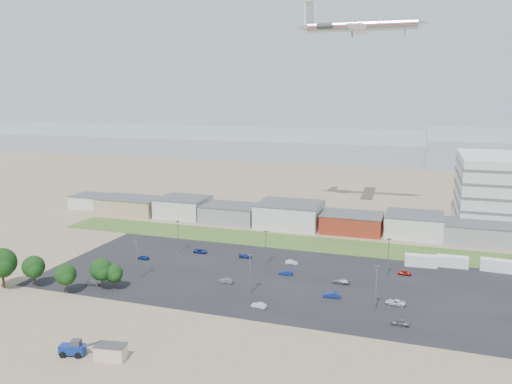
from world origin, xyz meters
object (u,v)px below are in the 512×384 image
at_px(parked_car_6, 246,256).
at_px(airliner, 362,26).
at_px(parked_car_10, 93,283).
at_px(parked_car_12, 341,281).
at_px(box_trailer_a, 421,261).
at_px(parked_car_8, 405,273).
at_px(parked_car_13, 259,305).
at_px(portable_shed, 111,352).
at_px(parked_car_2, 400,322).
at_px(parked_car_11, 292,262).
at_px(parked_car_4, 226,281).
at_px(parked_car_9, 200,251).
at_px(parked_car_1, 332,295).
at_px(telehandler, 72,348).
at_px(tree_far_left, 2,266).
at_px(parked_car_5, 143,257).
at_px(parked_car_0, 395,302).
at_px(parked_car_7, 286,273).

bearing_deg(parked_car_6, airliner, -23.57).
relative_size(parked_car_10, parked_car_12, 0.90).
xyz_separation_m(box_trailer_a, airliner, (-24.80, 53.75, 68.44)).
height_order(parked_car_8, parked_car_10, parked_car_8).
relative_size(airliner, parked_car_13, 13.91).
height_order(portable_shed, parked_car_2, portable_shed).
bearing_deg(parked_car_11, parked_car_4, 144.02).
xyz_separation_m(parked_car_9, parked_car_13, (28.18, -31.06, 0.00)).
distance_m(portable_shed, parked_car_1, 50.54).
bearing_deg(box_trailer_a, portable_shed, -130.50).
bearing_deg(portable_shed, parked_car_9, 90.42).
distance_m(telehandler, tree_far_left, 42.30).
distance_m(telehandler, airliner, 144.51).
bearing_deg(parked_car_2, tree_far_left, -82.80).
height_order(tree_far_left, parked_car_12, tree_far_left).
bearing_deg(parked_car_8, parked_car_10, 114.84).
distance_m(parked_car_1, parked_car_9, 46.95).
bearing_deg(airliner, parked_car_10, -120.95).
height_order(box_trailer_a, parked_car_9, box_trailer_a).
bearing_deg(telehandler, tree_far_left, 136.72).
bearing_deg(portable_shed, box_trailer_a, 43.72).
bearing_deg(box_trailer_a, parked_car_5, -169.46).
height_order(telehandler, parked_car_4, telehandler).
bearing_deg(parked_car_8, portable_shed, 142.95).
xyz_separation_m(airliner, parked_car_10, (-50.73, -93.28, -69.46)).
height_order(parked_car_8, parked_car_13, parked_car_8).
bearing_deg(parked_car_13, parked_car_12, 149.28).
distance_m(tree_far_left, parked_car_4, 53.45).
relative_size(parked_car_0, parked_car_4, 1.21).
bearing_deg(parked_car_5, box_trailer_a, 109.24).
height_order(tree_far_left, parked_car_5, tree_far_left).
distance_m(telehandler, parked_car_4, 42.97).
height_order(parked_car_6, parked_car_11, parked_car_11).
xyz_separation_m(tree_far_left, parked_car_4, (49.38, 19.84, -5.00)).
relative_size(tree_far_left, parked_car_0, 2.57).
relative_size(box_trailer_a, parked_car_9, 2.07).
bearing_deg(parked_car_2, parked_car_12, -140.53).
distance_m(parked_car_1, parked_car_6, 34.80).
distance_m(parked_car_2, parked_car_7, 35.65).
distance_m(parked_car_8, parked_car_11, 29.72).
relative_size(parked_car_5, parked_car_10, 0.91).
height_order(telehandler, parked_car_6, telehandler).
xyz_separation_m(portable_shed, parked_car_10, (-24.49, 28.43, -0.82)).
bearing_deg(parked_car_10, parked_car_12, -67.18).
bearing_deg(parked_car_2, parked_car_4, -102.63).
bearing_deg(parked_car_5, parked_car_6, 116.13).
relative_size(box_trailer_a, parked_car_5, 2.46).
relative_size(box_trailer_a, parked_car_2, 2.25).
height_order(parked_car_2, parked_car_7, parked_car_2).
xyz_separation_m(portable_shed, parked_car_13, (17.88, 28.65, -0.80)).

